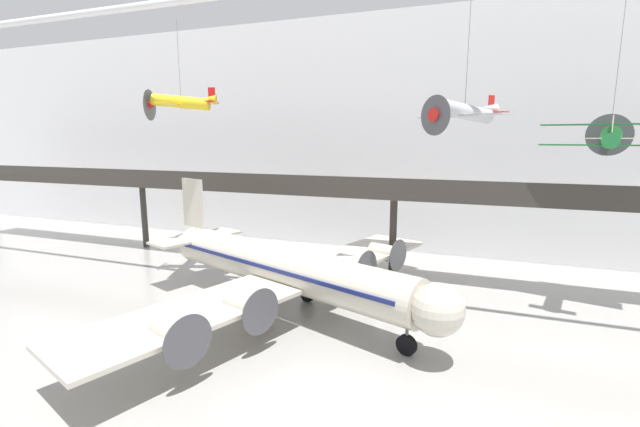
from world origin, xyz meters
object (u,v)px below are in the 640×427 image
suspended_plane_green_biplane (610,138)px  airliner_silver_main (281,268)px  suspended_plane_yellow_lowwing (181,102)px  suspended_plane_silver_racer (465,112)px

suspended_plane_green_biplane → airliner_silver_main: bearing=122.2°
airliner_silver_main → suspended_plane_yellow_lowwing: (-11.42, 3.88, 12.86)m
airliner_silver_main → suspended_plane_silver_racer: (12.56, 2.47, 11.49)m
suspended_plane_silver_racer → suspended_plane_green_biplane: bearing=159.6°
suspended_plane_silver_racer → suspended_plane_yellow_lowwing: size_ratio=1.15×
airliner_silver_main → suspended_plane_silver_racer: size_ratio=3.30×
suspended_plane_green_biplane → suspended_plane_yellow_lowwing: bearing=109.4°
suspended_plane_yellow_lowwing → suspended_plane_green_biplane: bearing=168.0°
suspended_plane_silver_racer → suspended_plane_yellow_lowwing: (-23.98, 1.41, 1.37)m
suspended_plane_silver_racer → suspended_plane_green_biplane: (9.85, 5.67, -1.69)m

